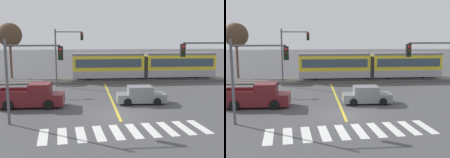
% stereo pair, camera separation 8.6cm
% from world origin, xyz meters
% --- Properties ---
extents(ground_plane, '(200.00, 200.00, 0.00)m').
position_xyz_m(ground_plane, '(0.00, 0.00, 0.00)').
color(ground_plane, '#474749').
extents(track_bed, '(120.00, 4.00, 0.18)m').
position_xyz_m(track_bed, '(0.00, 15.91, 0.09)').
color(track_bed, '#56514C').
rests_on(track_bed, ground).
extents(rail_near, '(120.00, 0.08, 0.10)m').
position_xyz_m(rail_near, '(0.00, 15.19, 0.23)').
color(rail_near, '#939399').
rests_on(rail_near, track_bed).
extents(rail_far, '(120.00, 0.08, 0.10)m').
position_xyz_m(rail_far, '(0.00, 16.63, 0.23)').
color(rail_far, '#939399').
rests_on(rail_far, track_bed).
extents(light_rail_tram, '(18.50, 2.64, 3.43)m').
position_xyz_m(light_rail_tram, '(5.37, 15.90, 2.05)').
color(light_rail_tram, '#9E9EA3').
rests_on(light_rail_tram, track_bed).
extents(crosswalk_stripe_0, '(0.80, 2.84, 0.01)m').
position_xyz_m(crosswalk_stripe_0, '(-4.93, -4.15, 0.00)').
color(crosswalk_stripe_0, silver).
rests_on(crosswalk_stripe_0, ground).
extents(crosswalk_stripe_1, '(0.80, 2.84, 0.01)m').
position_xyz_m(crosswalk_stripe_1, '(-3.84, -4.05, 0.00)').
color(crosswalk_stripe_1, silver).
rests_on(crosswalk_stripe_1, ground).
extents(crosswalk_stripe_2, '(0.80, 2.84, 0.01)m').
position_xyz_m(crosswalk_stripe_2, '(-2.74, -3.95, 0.00)').
color(crosswalk_stripe_2, silver).
rests_on(crosswalk_stripe_2, ground).
extents(crosswalk_stripe_3, '(0.80, 2.84, 0.01)m').
position_xyz_m(crosswalk_stripe_3, '(-1.64, -3.86, 0.00)').
color(crosswalk_stripe_3, silver).
rests_on(crosswalk_stripe_3, ground).
extents(crosswalk_stripe_4, '(0.80, 2.84, 0.01)m').
position_xyz_m(crosswalk_stripe_4, '(-0.55, -3.76, 0.00)').
color(crosswalk_stripe_4, silver).
rests_on(crosswalk_stripe_4, ground).
extents(crosswalk_stripe_5, '(0.80, 2.84, 0.01)m').
position_xyz_m(crosswalk_stripe_5, '(0.55, -3.66, 0.00)').
color(crosswalk_stripe_5, silver).
rests_on(crosswalk_stripe_5, ground).
extents(crosswalk_stripe_6, '(0.80, 2.84, 0.01)m').
position_xyz_m(crosswalk_stripe_6, '(1.64, -3.57, 0.00)').
color(crosswalk_stripe_6, silver).
rests_on(crosswalk_stripe_6, ground).
extents(crosswalk_stripe_7, '(0.80, 2.84, 0.01)m').
position_xyz_m(crosswalk_stripe_7, '(2.74, -3.47, 0.00)').
color(crosswalk_stripe_7, silver).
rests_on(crosswalk_stripe_7, ground).
extents(crosswalk_stripe_8, '(0.80, 2.84, 0.01)m').
position_xyz_m(crosswalk_stripe_8, '(3.84, -3.37, 0.00)').
color(crosswalk_stripe_8, silver).
rests_on(crosswalk_stripe_8, ground).
extents(crosswalk_stripe_9, '(0.80, 2.84, 0.01)m').
position_xyz_m(crosswalk_stripe_9, '(4.93, -3.28, 0.00)').
color(crosswalk_stripe_9, silver).
rests_on(crosswalk_stripe_9, ground).
extents(lane_centre_line, '(0.20, 15.62, 0.01)m').
position_xyz_m(lane_centre_line, '(0.00, 6.10, 0.00)').
color(lane_centre_line, gold).
rests_on(lane_centre_line, ground).
extents(sedan_crossing, '(4.24, 2.00, 1.52)m').
position_xyz_m(sedan_crossing, '(2.40, 3.40, 0.70)').
color(sedan_crossing, gray).
rests_on(sedan_crossing, ground).
extents(pickup_truck, '(5.46, 2.37, 1.98)m').
position_xyz_m(pickup_truck, '(-6.77, 3.03, 0.84)').
color(pickup_truck, maroon).
rests_on(pickup_truck, ground).
extents(traffic_light_near_left, '(3.75, 0.38, 5.67)m').
position_xyz_m(traffic_light_near_left, '(-6.20, -1.56, 3.75)').
color(traffic_light_near_left, '#515459').
rests_on(traffic_light_near_left, ground).
extents(traffic_light_near_right, '(3.75, 0.38, 5.80)m').
position_xyz_m(traffic_light_near_right, '(6.59, -1.17, 3.83)').
color(traffic_light_near_right, '#515459').
rests_on(traffic_light_near_right, ground).
extents(traffic_light_far_left, '(3.25, 0.38, 6.60)m').
position_xyz_m(traffic_light_far_left, '(-4.67, 12.47, 4.35)').
color(traffic_light_far_left, '#515459').
rests_on(traffic_light_far_left, ground).
extents(bare_tree_far_west, '(3.29, 3.29, 7.58)m').
position_xyz_m(bare_tree_far_west, '(-12.51, 19.66, 5.88)').
color(bare_tree_far_west, brown).
rests_on(bare_tree_far_west, ground).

